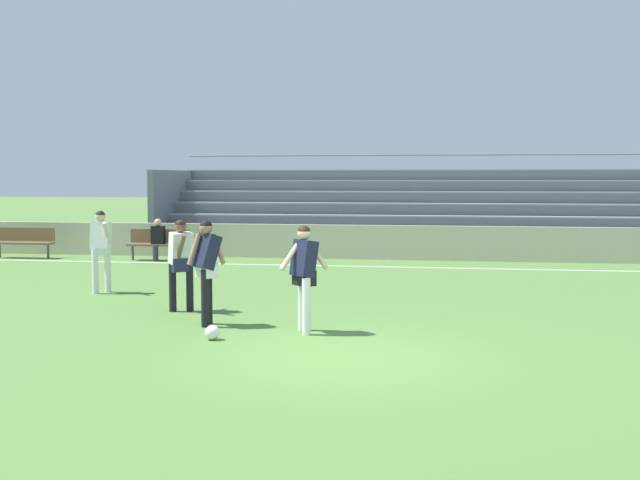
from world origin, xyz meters
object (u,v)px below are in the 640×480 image
(player_dark_wide_left, at_px, (304,269))
(spectator_seated, at_px, (158,236))
(bleacher_stand, at_px, (515,208))
(player_white_overlapping, at_px, (101,244))
(bench_near_bin, at_px, (25,240))
(soccer_ball, at_px, (212,332))
(player_white_challenging, at_px, (181,257))
(player_dark_on_ball, at_px, (206,263))
(bench_far_right, at_px, (159,241))

(player_dark_wide_left, bearing_deg, spectator_seated, 121.90)
(spectator_seated, bearing_deg, bleacher_stand, 24.03)
(player_dark_wide_left, bearing_deg, bleacher_stand, 73.19)
(player_white_overlapping, bearing_deg, bench_near_bin, 129.95)
(player_dark_wide_left, height_order, soccer_ball, player_dark_wide_left)
(spectator_seated, bearing_deg, player_white_challenging, -66.61)
(bench_near_bin, xyz_separation_m, player_dark_wide_left, (10.25, -9.84, 0.44))
(bench_near_bin, distance_m, player_dark_on_ball, 12.84)
(bench_far_right, xyz_separation_m, player_white_overlapping, (1.15, -6.38, 0.48))
(player_dark_on_ball, relative_size, player_white_challenging, 1.04)
(player_white_overlapping, bearing_deg, spectator_seated, 100.37)
(spectator_seated, distance_m, player_white_overlapping, 6.37)
(player_white_overlapping, bearing_deg, player_white_challenging, -38.67)
(bleacher_stand, height_order, player_dark_on_ball, bleacher_stand)
(player_dark_wide_left, distance_m, soccer_ball, 1.70)
(bench_far_right, xyz_separation_m, bench_near_bin, (-4.20, 0.00, 0.00))
(bleacher_stand, xyz_separation_m, soccer_ball, (-5.58, -15.12, -1.30))
(player_dark_on_ball, bearing_deg, bench_far_right, 114.76)
(bleacher_stand, bearing_deg, soccer_ball, -110.26)
(bleacher_stand, xyz_separation_m, player_dark_wide_left, (-4.34, -14.36, -0.42))
(bench_near_bin, bearing_deg, soccer_ball, -49.67)
(player_white_overlapping, bearing_deg, soccer_ball, -49.09)
(bleacher_stand, bearing_deg, player_white_overlapping, -130.32)
(spectator_seated, distance_m, player_dark_on_ball, 10.39)
(spectator_seated, height_order, player_dark_wide_left, player_dark_wide_left)
(bench_far_right, distance_m, bench_near_bin, 4.20)
(bench_near_bin, height_order, player_white_challenging, player_white_challenging)
(bleacher_stand, xyz_separation_m, bench_far_right, (-10.39, -4.52, -0.86))
(player_dark_wide_left, bearing_deg, player_white_challenging, 148.36)
(bench_near_bin, distance_m, player_white_challenging, 11.34)
(bench_far_right, height_order, player_white_overlapping, player_white_overlapping)
(player_dark_on_ball, bearing_deg, soccer_ball, -68.95)
(spectator_seated, xyz_separation_m, player_dark_on_ball, (4.39, -9.41, 0.32))
(player_dark_on_ball, distance_m, player_white_challenging, 1.51)
(bleacher_stand, bearing_deg, spectator_seated, -155.97)
(bench_near_bin, height_order, player_dark_wide_left, player_dark_wide_left)
(player_white_challenging, relative_size, soccer_ball, 7.49)
(bench_far_right, distance_m, spectator_seated, 0.19)
(bench_near_bin, bearing_deg, bleacher_stand, 17.21)
(bleacher_stand, bearing_deg, player_dark_on_ball, -113.13)
(player_white_challenging, bearing_deg, bench_far_right, 113.09)
(bleacher_stand, distance_m, spectator_seated, 11.40)
(bleacher_stand, xyz_separation_m, player_dark_on_ball, (-6.00, -14.04, -0.38))
(bleacher_stand, height_order, player_white_challenging, bleacher_stand)
(bleacher_stand, relative_size, player_white_overlapping, 13.60)
(bench_near_bin, bearing_deg, player_dark_wide_left, -43.84)
(player_dark_wide_left, relative_size, soccer_ball, 7.56)
(spectator_seated, distance_m, player_white_challenging, 8.91)
(player_dark_on_ball, xyz_separation_m, player_white_challenging, (-0.86, 1.24, -0.05))
(player_dark_on_ball, bearing_deg, player_dark_wide_left, -10.81)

